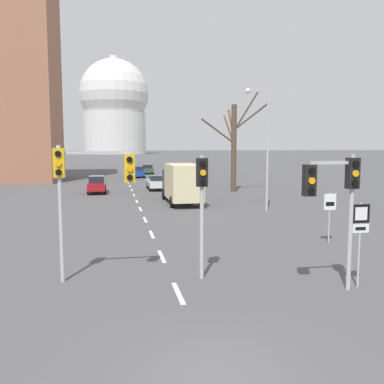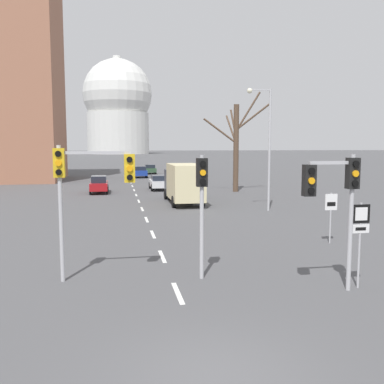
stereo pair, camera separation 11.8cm
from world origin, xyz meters
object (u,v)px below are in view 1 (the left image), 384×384
object	(u,v)px
speed_limit_sign	(330,209)
sedan_near_right	(147,169)
sedan_mid_centre	(137,172)
route_sign_post	(360,230)
street_lamp_right	(264,137)
traffic_signal_near_right	(337,189)
traffic_signal_near_left	(85,178)
delivery_truck	(182,182)
sedan_far_left	(97,184)
traffic_signal_centre_tall	(202,193)
sedan_near_left	(156,182)

from	to	relation	value
speed_limit_sign	sedan_near_right	distance (m)	51.76
speed_limit_sign	sedan_mid_centre	size ratio (longest dim) A/B	0.62
route_sign_post	sedan_near_right	size ratio (longest dim) A/B	0.66
speed_limit_sign	sedan_mid_centre	xyz separation A→B (m)	(-6.40, 43.54, -0.78)
sedan_mid_centre	route_sign_post	bearing A→B (deg)	-85.18
speed_limit_sign	street_lamp_right	size ratio (longest dim) A/B	0.28
traffic_signal_near_right	traffic_signal_near_left	size ratio (longest dim) A/B	0.94
traffic_signal_near_right	delivery_truck	world-z (taller)	traffic_signal_near_right
street_lamp_right	speed_limit_sign	bearing A→B (deg)	-92.46
delivery_truck	sedan_far_left	bearing A→B (deg)	128.11
route_sign_post	sedan_far_left	xyz separation A→B (m)	(-9.24, 29.82, -1.05)
traffic_signal_near_right	sedan_far_left	bearing A→B (deg)	105.47
traffic_signal_centre_tall	sedan_far_left	size ratio (longest dim) A/B	1.03
sedan_near_right	delivery_truck	xyz separation A→B (m)	(-0.23, -36.54, 0.92)
traffic_signal_near_right	sedan_far_left	xyz separation A→B (m)	(-8.29, 29.98, -2.38)
sedan_mid_centre	sedan_far_left	world-z (taller)	sedan_far_left
traffic_signal_centre_tall	route_sign_post	bearing A→B (deg)	-21.21
route_sign_post	speed_limit_sign	distance (m)	6.43
speed_limit_sign	sedan_near_left	bearing A→B (deg)	101.92
sedan_far_left	delivery_truck	xyz separation A→B (m)	(6.88, -8.77, 0.85)
traffic_signal_near_right	sedan_near_left	xyz separation A→B (m)	(-2.30, 32.09, -2.44)
sedan_far_left	traffic_signal_near_left	bearing A→B (deg)	-88.74
street_lamp_right	route_sign_post	bearing A→B (deg)	-99.28
traffic_signal_near_right	traffic_signal_near_left	bearing A→B (deg)	161.89
speed_limit_sign	street_lamp_right	bearing A→B (deg)	87.54
traffic_signal_near_right	traffic_signal_centre_tall	size ratio (longest dim) A/B	1.01
traffic_signal_centre_tall	street_lamp_right	xyz separation A→B (m)	(7.43, 14.39, 2.15)
traffic_signal_centre_tall	sedan_near_right	world-z (taller)	traffic_signal_centre_tall
traffic_signal_near_right	delivery_truck	xyz separation A→B (m)	(-1.42, 21.21, -1.54)
traffic_signal_near_left	traffic_signal_near_right	bearing A→B (deg)	-18.11
traffic_signal_near_right	traffic_signal_centre_tall	xyz separation A→B (m)	(-3.83, 2.00, -0.25)
sedan_mid_centre	sedan_far_left	distance (m)	20.39
traffic_signal_near_left	traffic_signal_centre_tall	bearing A→B (deg)	-7.52
sedan_near_left	traffic_signal_near_left	bearing A→B (deg)	-100.33
sedan_near_right	delivery_truck	distance (m)	36.55
sedan_near_left	sedan_far_left	world-z (taller)	sedan_far_left
sedan_near_right	sedan_mid_centre	distance (m)	8.28
sedan_near_left	sedan_far_left	bearing A→B (deg)	-160.59
route_sign_post	sedan_near_right	distance (m)	57.65
sedan_mid_centre	delivery_truck	bearing A→B (deg)	-86.35
route_sign_post	sedan_near_right	xyz separation A→B (m)	(-2.13, 57.60, -1.12)
traffic_signal_centre_tall	sedan_mid_centre	distance (m)	47.77
route_sign_post	speed_limit_sign	world-z (taller)	route_sign_post
traffic_signal_near_left	sedan_near_left	distance (m)	30.18
route_sign_post	speed_limit_sign	bearing A→B (deg)	69.81
speed_limit_sign	sedan_far_left	size ratio (longest dim) A/B	0.58
traffic_signal_near_left	sedan_near_right	xyz separation A→B (m)	(6.51, 55.23, -2.71)
street_lamp_right	traffic_signal_near_left	bearing A→B (deg)	-129.14
sedan_near_right	street_lamp_right	bearing A→B (deg)	-83.40
sedan_near_left	sedan_far_left	distance (m)	6.35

